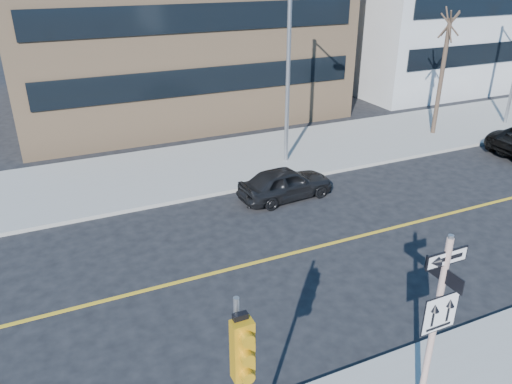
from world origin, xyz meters
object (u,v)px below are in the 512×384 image
street_tree_west (449,27)px  streetlight_a (291,59)px  sign_pole (436,318)px  traffic_signal (242,365)px  parked_car_a (286,183)px

street_tree_west → streetlight_a: bearing=-176.5°
streetlight_a → street_tree_west: (9.00, 0.54, 0.77)m
sign_pole → streetlight_a: streetlight_a is taller
traffic_signal → streetlight_a: streetlight_a is taller
streetlight_a → street_tree_west: 9.05m
sign_pole → parked_car_a: (2.25, 10.23, -1.80)m
sign_pole → traffic_signal: size_ratio=1.02×
sign_pole → street_tree_west: 19.22m
parked_car_a → traffic_signal: bearing=144.7°
traffic_signal → streetlight_a: size_ratio=0.50×
traffic_signal → streetlight_a: 15.72m
sign_pole → street_tree_west: street_tree_west is taller
streetlight_a → street_tree_west: size_ratio=1.26×
parked_car_a → streetlight_a: streetlight_a is taller
parked_car_a → streetlight_a: bearing=-34.1°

